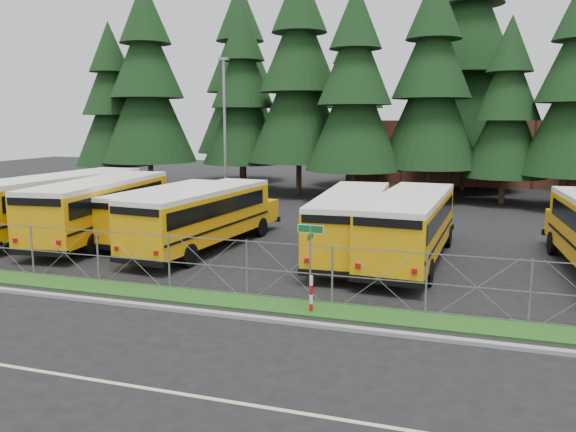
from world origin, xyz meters
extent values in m
plane|color=black|center=(0.00, 0.00, 0.00)|extent=(120.00, 120.00, 0.00)
cube|color=gray|center=(0.00, -3.10, 0.06)|extent=(50.00, 0.25, 0.12)
cube|color=#1A4B15|center=(0.00, -1.70, 0.03)|extent=(50.00, 1.40, 0.06)
cube|color=beige|center=(0.00, -8.00, 0.01)|extent=(50.00, 0.12, 0.01)
cube|color=brown|center=(6.00, 40.00, 3.00)|extent=(22.00, 10.00, 6.00)
cylinder|color=gray|center=(1.49, -1.87, 1.40)|extent=(0.06, 0.06, 2.80)
cube|color=#0D6021|center=(1.49, -1.87, 2.68)|extent=(0.80, 0.05, 0.22)
cube|color=white|center=(1.49, -1.87, 2.68)|extent=(0.84, 0.05, 0.26)
cube|color=#0D6021|center=(1.49, -1.87, 2.44)|extent=(0.04, 0.55, 0.18)
cylinder|color=#B20C0C|center=(1.55, -1.96, 0.60)|extent=(0.11, 0.11, 1.20)
cylinder|color=gray|center=(-9.79, 17.28, 5.00)|extent=(0.20, 0.20, 10.00)
cube|color=gray|center=(-9.79, 17.28, 10.05)|extent=(0.70, 0.35, 0.18)
camera|label=1|loc=(5.95, -18.37, 6.01)|focal=35.00mm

